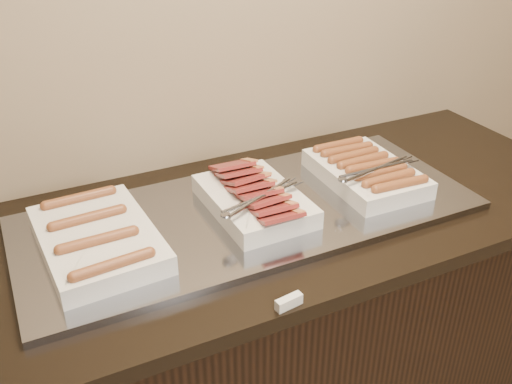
# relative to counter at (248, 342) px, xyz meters

# --- Properties ---
(counter) EXTENTS (2.06, 0.76, 0.90)m
(counter) POSITION_rel_counter_xyz_m (0.00, 0.00, 0.00)
(counter) COLOR black
(counter) RESTS_ON ground
(warming_tray) EXTENTS (1.20, 0.50, 0.02)m
(warming_tray) POSITION_rel_counter_xyz_m (0.01, 0.00, 0.46)
(warming_tray) COLOR gray
(warming_tray) RESTS_ON counter
(dish_left) EXTENTS (0.27, 0.39, 0.07)m
(dish_left) POSITION_rel_counter_xyz_m (-0.39, 0.00, 0.50)
(dish_left) COLOR silver
(dish_left) RESTS_ON warming_tray
(dish_center) EXTENTS (0.27, 0.35, 0.09)m
(dish_center) POSITION_rel_counter_xyz_m (0.02, -0.00, 0.50)
(dish_center) COLOR silver
(dish_center) RESTS_ON warming_tray
(dish_right) EXTENTS (0.27, 0.35, 0.08)m
(dish_right) POSITION_rel_counter_xyz_m (0.38, -0.00, 0.50)
(dish_right) COLOR silver
(dish_right) RESTS_ON warming_tray
(label_holder) EXTENTS (0.06, 0.03, 0.02)m
(label_holder) POSITION_rel_counter_xyz_m (-0.07, -0.36, 0.46)
(label_holder) COLOR silver
(label_holder) RESTS_ON counter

